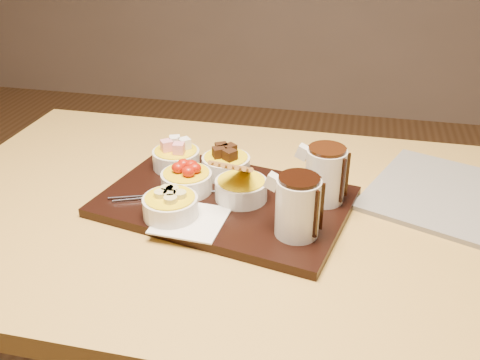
% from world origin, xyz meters
% --- Properties ---
extents(dining_table, '(1.20, 0.80, 0.75)m').
position_xyz_m(dining_table, '(0.00, 0.00, 0.65)').
color(dining_table, tan).
rests_on(dining_table, ground).
extents(serving_board, '(0.51, 0.38, 0.02)m').
position_xyz_m(serving_board, '(-0.00, -0.00, 0.76)').
color(serving_board, black).
rests_on(serving_board, dining_table).
extents(napkin, '(0.13, 0.13, 0.00)m').
position_xyz_m(napkin, '(-0.04, -0.10, 0.77)').
color(napkin, white).
rests_on(napkin, serving_board).
extents(bowl_marshmallows, '(0.10, 0.10, 0.04)m').
position_xyz_m(bowl_marshmallows, '(-0.14, 0.10, 0.79)').
color(bowl_marshmallows, silver).
rests_on(bowl_marshmallows, serving_board).
extents(bowl_cake, '(0.10, 0.10, 0.04)m').
position_xyz_m(bowl_cake, '(-0.02, 0.09, 0.79)').
color(bowl_cake, silver).
rests_on(bowl_cake, serving_board).
extents(bowl_strawberries, '(0.10, 0.10, 0.04)m').
position_xyz_m(bowl_strawberries, '(-0.08, 0.01, 0.79)').
color(bowl_strawberries, silver).
rests_on(bowl_strawberries, serving_board).
extents(bowl_biscotti, '(0.10, 0.10, 0.04)m').
position_xyz_m(bowl_biscotti, '(0.03, 0.00, 0.79)').
color(bowl_biscotti, silver).
rests_on(bowl_biscotti, serving_board).
extents(bowl_bananas, '(0.10, 0.10, 0.04)m').
position_xyz_m(bowl_bananas, '(-0.08, -0.09, 0.79)').
color(bowl_bananas, silver).
rests_on(bowl_bananas, serving_board).
extents(pitcher_dark_chocolate, '(0.09, 0.09, 0.10)m').
position_xyz_m(pitcher_dark_chocolate, '(0.15, -0.09, 0.82)').
color(pitcher_dark_chocolate, silver).
rests_on(pitcher_dark_chocolate, serving_board).
extents(pitcher_milk_chocolate, '(0.09, 0.09, 0.10)m').
position_xyz_m(pitcher_milk_chocolate, '(0.18, 0.03, 0.82)').
color(pitcher_milk_chocolate, silver).
rests_on(pitcher_milk_chocolate, serving_board).
extents(fondue_skewers, '(0.12, 0.25, 0.01)m').
position_xyz_m(fondue_skewers, '(-0.10, -0.01, 0.77)').
color(fondue_skewers, silver).
rests_on(fondue_skewers, serving_board).
extents(newspaper, '(0.46, 0.42, 0.01)m').
position_xyz_m(newspaper, '(0.47, 0.11, 0.76)').
color(newspaper, beige).
rests_on(newspaper, dining_table).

